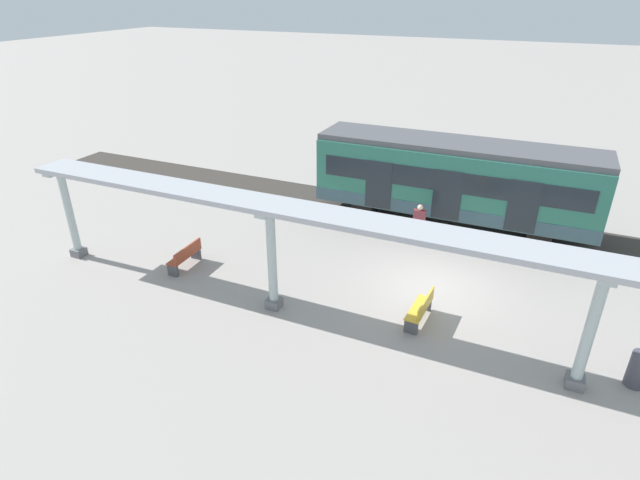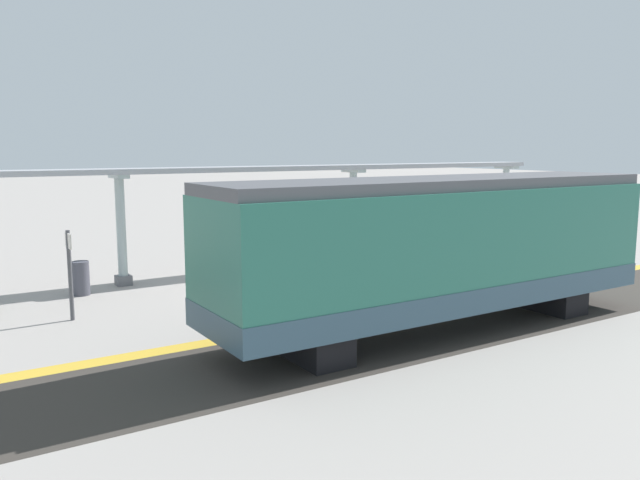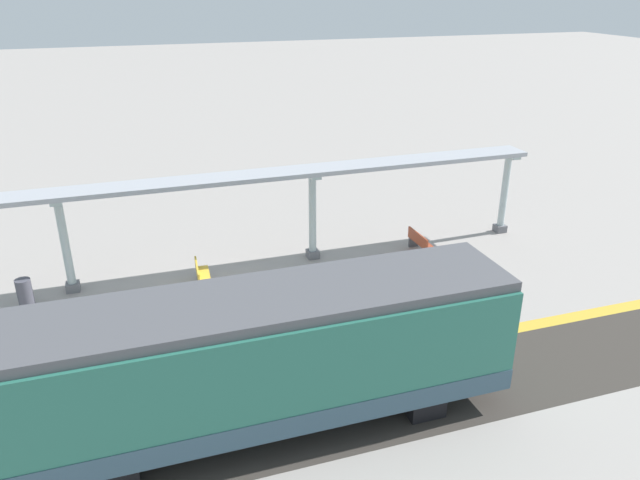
{
  "view_description": "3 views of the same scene",
  "coord_description": "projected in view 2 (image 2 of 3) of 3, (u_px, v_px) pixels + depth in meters",
  "views": [
    {
      "loc": [
        14.77,
        2.5,
        9.02
      ],
      "look_at": [
        0.92,
        -3.7,
        1.36
      ],
      "focal_mm": 28.49,
      "sensor_mm": 36.0,
      "label": 1
    },
    {
      "loc": [
        -15.77,
        9.38,
        4.13
      ],
      "look_at": [
        0.16,
        -0.76,
        1.38
      ],
      "focal_mm": 35.38,
      "sensor_mm": 36.0,
      "label": 2
    },
    {
      "loc": [
        -16.6,
        2.03,
        9.77
      ],
      "look_at": [
        0.52,
        -3.59,
        1.95
      ],
      "focal_mm": 33.88,
      "sensor_mm": 36.0,
      "label": 3
    }
  ],
  "objects": [
    {
      "name": "ground_plane",
      "position": [
        301.0,
        288.0,
        18.75
      ],
      "size": [
        176.0,
        176.0,
        0.0
      ],
      "primitive_type": "plane",
      "color": "#9F9792"
    },
    {
      "name": "tactile_edge_strip",
      "position": [
        372.0,
        314.0,
        15.83
      ],
      "size": [
        0.5,
        31.59,
        0.01
      ],
      "primitive_type": "cube",
      "color": "gold",
      "rests_on": "ground"
    },
    {
      "name": "trackbed",
      "position": [
        422.0,
        332.0,
        14.29
      ],
      "size": [
        3.2,
        43.59,
        0.01
      ],
      "primitive_type": "cube",
      "color": "#38332D",
      "rests_on": "ground"
    },
    {
      "name": "train_near_carriage",
      "position": [
        440.0,
        251.0,
        14.3
      ],
      "size": [
        2.65,
        11.18,
        3.48
      ],
      "color": "#296C5B",
      "rests_on": "ground"
    },
    {
      "name": "canopy_pillar_nearest",
      "position": [
        505.0,
        203.0,
        27.86
      ],
      "size": [
        1.1,
        0.44,
        3.37
      ],
      "color": "slate",
      "rests_on": "ground"
    },
    {
      "name": "canopy_pillar_second",
      "position": [
        353.0,
        214.0,
        23.48
      ],
      "size": [
        1.1,
        0.44,
        3.37
      ],
      "color": "slate",
      "rests_on": "ground"
    },
    {
      "name": "canopy_pillar_third",
      "position": [
        121.0,
        229.0,
        18.94
      ],
      "size": [
        1.1,
        0.44,
        3.37
      ],
      "color": "slate",
      "rests_on": "ground"
    },
    {
      "name": "canopy_beam",
      "position": [
        250.0,
        169.0,
        20.99
      ],
      "size": [
        1.2,
        25.71,
        0.16
      ],
      "primitive_type": "cube",
      "color": "#A8AAB2",
      "rests_on": "canopy_pillar_nearest"
    },
    {
      "name": "bench_near_end",
      "position": [
        263.0,
        263.0,
        20.42
      ],
      "size": [
        1.52,
        0.53,
        0.86
      ],
      "color": "gold",
      "rests_on": "ground"
    },
    {
      "name": "bench_mid_platform",
      "position": [
        449.0,
        242.0,
        25.04
      ],
      "size": [
        1.51,
        0.48,
        0.86
      ],
      "color": "#9D3F24",
      "rests_on": "ground"
    },
    {
      "name": "trash_bin",
      "position": [
        81.0,
        278.0,
        17.82
      ],
      "size": [
        0.48,
        0.48,
        0.97
      ],
      "primitive_type": "cylinder",
      "color": "#484853",
      "rests_on": "ground"
    },
    {
      "name": "platform_info_sign",
      "position": [
        70.0,
        266.0,
        15.09
      ],
      "size": [
        0.56,
        0.1,
        2.2
      ],
      "color": "#4C4C51",
      "rests_on": "ground"
    },
    {
      "name": "passenger_waiting_near_edge",
      "position": [
        396.0,
        266.0,
        16.87
      ],
      "size": [
        0.27,
        0.49,
        1.61
      ],
      "color": "#2F5884",
      "rests_on": "ground"
    }
  ]
}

